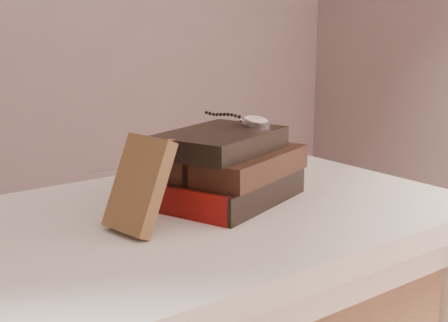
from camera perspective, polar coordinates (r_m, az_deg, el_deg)
table at (r=1.08m, az=-4.15°, el=-9.59°), size 1.00×0.60×0.75m
book_stack at (r=1.11m, az=0.46°, el=-0.66°), size 0.31×0.25×0.13m
journal at (r=0.95m, az=-7.86°, el=-2.21°), size 0.10×0.11×0.15m
pocket_watch at (r=1.14m, az=2.75°, el=3.73°), size 0.07×0.16×0.02m
eyeglasses at (r=1.08m, az=-6.11°, el=-0.35°), size 0.14×0.15×0.05m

